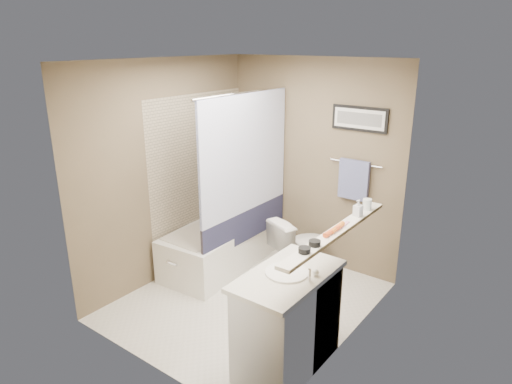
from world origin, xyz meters
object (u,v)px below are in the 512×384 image
Objects in this scene: candle_bowl_far at (315,243)px; soap_bottle at (358,208)px; candle_bowl_near at (305,250)px; vanity at (288,322)px; bathtub at (220,246)px; glass_jar at (367,204)px; hair_brush_back at (337,228)px; toilet at (300,246)px; hair_brush_front at (332,231)px.

soap_bottle is at bearing 90.00° from candle_bowl_far.
candle_bowl_near is at bearing -90.00° from soap_bottle.
vanity is at bearing -103.01° from soap_bottle.
bathtub is 15.00× the size of glass_jar.
soap_bottle is at bearing -11.16° from bathtub.
hair_brush_back is at bearing -90.00° from glass_jar.
soap_bottle is at bearing -90.00° from glass_jar.
vanity reaches higher than toilet.
hair_brush_front is 0.48m from soap_bottle.
soap_bottle is (0.92, -0.59, 0.84)m from toilet.
candle_bowl_near is at bearing -90.00° from candle_bowl_far.
toilet is at bearing 130.74° from hair_brush_front.
hair_brush_front is (0.00, 0.27, 0.00)m from candle_bowl_far.
hair_brush_front reaches higher than vanity.
candle_bowl_near and candle_bowl_far have the same top height.
vanity is at bearing 139.82° from toilet.
candle_bowl_near is 0.90× the size of glass_jar.
glass_jar reaches higher than candle_bowl_near.
candle_bowl_near is at bearing -90.00° from glass_jar.
candle_bowl_near is (0.92, -1.49, 0.79)m from toilet.
glass_jar is (0.92, -0.40, 0.82)m from toilet.
candle_bowl_far is at bearing -90.00° from glass_jar.
vanity is 0.76m from candle_bowl_near.
hair_brush_back is at bearing -90.00° from soap_bottle.
vanity is 0.87m from hair_brush_back.
hair_brush_front and hair_brush_back have the same top height.
candle_bowl_far is (0.00, 0.15, 0.00)m from candle_bowl_near.
candle_bowl_far is 0.36m from hair_brush_back.
bathtub is at bearing 148.28° from candle_bowl_near.
soap_bottle is at bearing 90.00° from candle_bowl_near.
candle_bowl_near is (0.19, -0.09, 0.73)m from vanity.
hair_brush_front is (0.92, -1.07, 0.79)m from toilet.
hair_brush_front is at bearing -25.49° from bathtub.
hair_brush_front is 0.09m from hair_brush_back.
bathtub is 2.03m from soap_bottle.
vanity is at bearing -36.74° from bathtub.
bathtub is at bearing 147.20° from vanity.
hair_brush_front is 1.50× the size of soap_bottle.
soap_bottle reaches higher than candle_bowl_far.
hair_brush_back is 1.50× the size of soap_bottle.
glass_jar reaches higher than hair_brush_front.
candle_bowl_near is (1.79, -1.10, 0.89)m from bathtub.
bathtub is at bearing 179.49° from glass_jar.
candle_bowl_far is at bearing 90.00° from candle_bowl_near.
soap_bottle is at bearing 90.00° from hair_brush_front.
vanity is 4.09× the size of hair_brush_back.
toilet is 7.70× the size of candle_bowl_far.
hair_brush_back reaches higher than toilet.
candle_bowl_near is 0.90m from soap_bottle.
bathtub is at bearing 158.99° from hair_brush_front.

